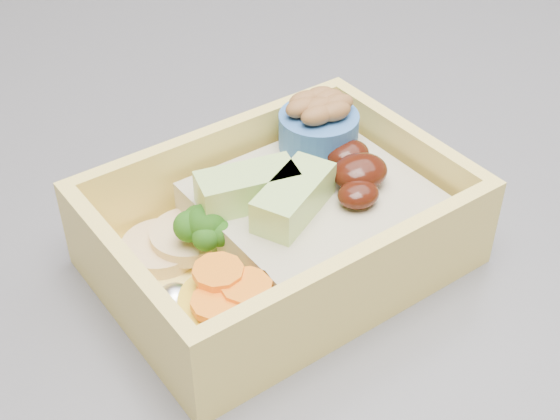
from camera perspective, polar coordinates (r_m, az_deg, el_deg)
name	(u,v)px	position (r m, az deg, el deg)	size (l,w,h in m)	color
bento_box	(287,221)	(0.43, 0.49, -0.84)	(0.21, 0.16, 0.07)	#FFDF69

